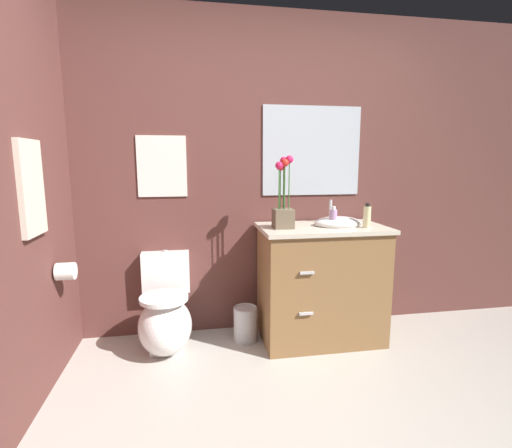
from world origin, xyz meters
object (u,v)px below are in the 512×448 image
at_px(toilet, 165,317).
at_px(vanity_cabinet, 321,282).
at_px(soap_bottle, 333,218).
at_px(lotion_bottle, 367,217).
at_px(trash_bin, 245,324).
at_px(hanging_towel, 31,188).
at_px(flower_vase, 283,205).
at_px(wall_mirror, 312,151).
at_px(wall_poster, 162,166).
at_px(toilet_paper_roll, 66,271).

bearing_deg(toilet, vanity_cabinet, -1.29).
distance_m(soap_bottle, lotion_bottle, 0.24).
bearing_deg(soap_bottle, lotion_bottle, -16.81).
bearing_deg(trash_bin, lotion_bottle, -11.43).
bearing_deg(vanity_cabinet, hanging_towel, -166.75).
relative_size(vanity_cabinet, flower_vase, 2.06).
xyz_separation_m(flower_vase, wall_mirror, (0.31, 0.32, 0.39)).
bearing_deg(wall_mirror, hanging_towel, -158.30).
xyz_separation_m(vanity_cabinet, wall_mirror, (-0.00, 0.29, 0.99)).
bearing_deg(wall_poster, wall_mirror, 0.00).
relative_size(flower_vase, wall_mirror, 0.65).
height_order(soap_bottle, lotion_bottle, lotion_bottle).
xyz_separation_m(wall_poster, hanging_towel, (-0.64, -0.72, -0.11)).
height_order(toilet, wall_mirror, wall_mirror).
height_order(trash_bin, hanging_towel, hanging_towel).
distance_m(trash_bin, wall_mirror, 1.45).
relative_size(toilet, vanity_cabinet, 0.64).
relative_size(wall_poster, hanging_towel, 0.88).
xyz_separation_m(flower_vase, trash_bin, (-0.27, 0.08, -0.92)).
relative_size(wall_mirror, toilet_paper_roll, 7.27).
relative_size(soap_bottle, trash_bin, 0.57).
distance_m(soap_bottle, trash_bin, 1.05).
relative_size(soap_bottle, wall_poster, 0.34).
distance_m(wall_poster, hanging_towel, 0.97).
xyz_separation_m(soap_bottle, wall_poster, (-1.23, 0.35, 0.37)).
bearing_deg(hanging_towel, toilet_paper_roll, 77.94).
distance_m(soap_bottle, hanging_towel, 1.93).
bearing_deg(flower_vase, wall_mirror, 46.07).
xyz_separation_m(lotion_bottle, wall_poster, (-1.46, 0.42, 0.36)).
bearing_deg(trash_bin, toilet_paper_roll, -169.24).
bearing_deg(trash_bin, vanity_cabinet, -5.33).
xyz_separation_m(lotion_bottle, trash_bin, (-0.87, 0.18, -0.84)).
distance_m(toilet, vanity_cabinet, 1.19).
distance_m(toilet, trash_bin, 0.60).
distance_m(toilet, soap_bottle, 1.43).
height_order(toilet, flower_vase, flower_vase).
bearing_deg(toilet, toilet_paper_roll, -161.48).
height_order(vanity_cabinet, trash_bin, vanity_cabinet).
bearing_deg(toilet, hanging_towel, -144.71).
height_order(toilet, lotion_bottle, lotion_bottle).
bearing_deg(wall_mirror, toilet_paper_roll, -165.21).
height_order(lotion_bottle, hanging_towel, hanging_towel).
relative_size(vanity_cabinet, wall_mirror, 1.34).
bearing_deg(wall_mirror, trash_bin, -157.47).
bearing_deg(toilet_paper_roll, trash_bin, 10.76).
xyz_separation_m(lotion_bottle, hanging_towel, (-2.11, -0.31, 0.25)).
relative_size(wall_mirror, hanging_towel, 1.54).
distance_m(toilet, wall_mirror, 1.70).
bearing_deg(wall_poster, vanity_cabinet, -14.06).
relative_size(vanity_cabinet, hanging_towel, 2.06).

